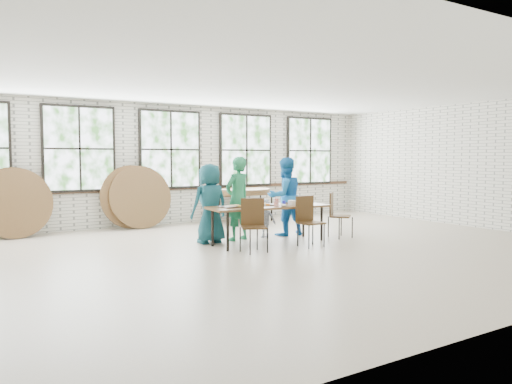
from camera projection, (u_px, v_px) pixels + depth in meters
room at (170, 151)px, 12.46m from camera, size 12.00×12.00×12.00m
dining_table at (269, 208)px, 9.72m from camera, size 2.46×1.02×0.74m
chair_near_left at (253, 220)px, 8.89m from camera, size 0.55×0.54×0.95m
chair_near_right at (308, 217)px, 9.44m from camera, size 0.43×0.42×0.95m
chair_spare at (336, 211)px, 10.45m from camera, size 0.58×0.58×0.95m
adult_teal at (210, 203)px, 9.76m from camera, size 0.79×0.54×1.56m
adult_green at (238, 199)px, 10.08m from camera, size 0.71×0.56×1.70m
toddler at (265, 218)px, 10.46m from camera, size 0.56×0.37×0.81m
adult_blue at (285, 197)px, 10.70m from camera, size 0.84×0.66×1.68m
storage_table at (241, 196)px, 13.00m from camera, size 1.81×0.76×0.74m
tabletop_clutter at (274, 204)px, 9.76m from camera, size 1.97×0.63×0.11m
round_tops_stacked at (241, 191)px, 12.99m from camera, size 1.50×1.50×0.13m
round_tops_leaning at (79, 200)px, 11.08m from camera, size 4.22×0.46×1.50m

